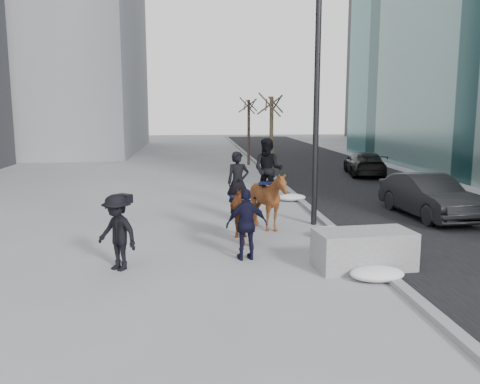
{
  "coord_description": "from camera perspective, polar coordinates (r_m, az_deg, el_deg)",
  "views": [
    {
      "loc": [
        -1.2,
        -11.89,
        3.67
      ],
      "look_at": [
        0.0,
        1.2,
        1.5
      ],
      "focal_mm": 38.0,
      "sensor_mm": 36.0,
      "label": 1
    }
  ],
  "objects": [
    {
      "name": "feeder",
      "position": [
        12.37,
        0.76,
        -3.68
      ],
      "size": [
        1.08,
        0.93,
        1.75
      ],
      "color": "black",
      "rests_on": "ground"
    },
    {
      "name": "mounted_left",
      "position": [
        14.01,
        -0.18,
        -1.9
      ],
      "size": [
        1.17,
        2.05,
        2.5
      ],
      "color": "#532B10",
      "rests_on": "ground"
    },
    {
      "name": "mounted_right",
      "position": [
        15.43,
        3.22,
        -0.17
      ],
      "size": [
        1.97,
        2.08,
        2.78
      ],
      "color": "#532310",
      "rests_on": "ground"
    },
    {
      "name": "curb",
      "position": [
        22.58,
        5.55,
        0.13
      ],
      "size": [
        0.25,
        90.0,
        0.12
      ],
      "primitive_type": "cube",
      "color": "gray",
      "rests_on": "ground"
    },
    {
      "name": "camera_crew",
      "position": [
        11.92,
        -13.62,
        -4.4
      ],
      "size": [
        1.29,
        1.22,
        1.75
      ],
      "color": "black",
      "rests_on": "ground"
    },
    {
      "name": "tree_near",
      "position": [
        23.69,
        3.54,
        6.13
      ],
      "size": [
        1.2,
        1.2,
        4.68
      ],
      "primitive_type": null,
      "color": "#3B2F23",
      "rests_on": "ground"
    },
    {
      "name": "road",
      "position": [
        23.66,
        15.11,
        0.13
      ],
      "size": [
        8.0,
        90.0,
        0.01
      ],
      "primitive_type": "cube",
      "color": "black",
      "rests_on": "ground"
    },
    {
      "name": "car_near",
      "position": [
        18.38,
        20.35,
        -0.42
      ],
      "size": [
        1.9,
        4.54,
        1.46
      ],
      "primitive_type": "imported",
      "rotation": [
        0.0,
        0.0,
        0.08
      ],
      "color": "black",
      "rests_on": "ground"
    },
    {
      "name": "tree_far",
      "position": [
        33.31,
        0.98,
        7.09
      ],
      "size": [
        1.2,
        1.2,
        4.7
      ],
      "primitive_type": null,
      "color": "#3A2922",
      "rests_on": "ground"
    },
    {
      "name": "ground",
      "position": [
        12.5,
        0.51,
        -7.7
      ],
      "size": [
        120.0,
        120.0,
        0.0
      ],
      "primitive_type": "plane",
      "color": "gray",
      "rests_on": "ground"
    },
    {
      "name": "lamppost",
      "position": [
        16.17,
        8.64,
        13.97
      ],
      "size": [
        0.25,
        1.07,
        9.09
      ],
      "color": "black",
      "rests_on": "ground"
    },
    {
      "name": "planter",
      "position": [
        12.15,
        13.7,
        -6.29
      ],
      "size": [
        2.32,
        1.32,
        0.89
      ],
      "primitive_type": "cube",
      "rotation": [
        0.0,
        0.0,
        0.1
      ],
      "color": "#97989A",
      "rests_on": "ground"
    },
    {
      "name": "car_far",
      "position": [
        28.95,
        13.8,
        3.12
      ],
      "size": [
        2.54,
        4.76,
        1.31
      ],
      "primitive_type": "imported",
      "rotation": [
        0.0,
        0.0,
        2.98
      ],
      "color": "black",
      "rests_on": "ground"
    },
    {
      "name": "snow_piles",
      "position": [
        15.3,
        9.71,
        -4.07
      ],
      "size": [
        1.2,
        10.32,
        0.3
      ],
      "color": "white",
      "rests_on": "ground"
    }
  ]
}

